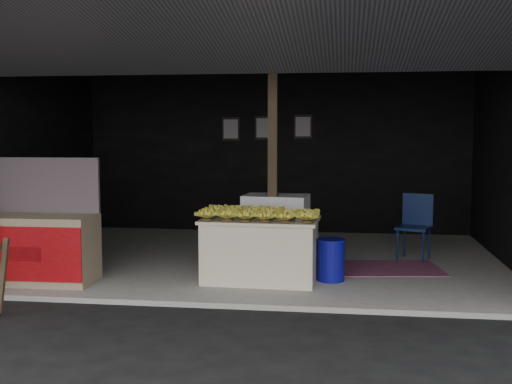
# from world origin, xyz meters

# --- Properties ---
(ground) EXTENTS (80.00, 80.00, 0.00)m
(ground) POSITION_xyz_m (0.00, 0.00, 0.00)
(ground) COLOR black
(ground) RESTS_ON ground
(concrete_slab) EXTENTS (7.00, 5.00, 0.06)m
(concrete_slab) POSITION_xyz_m (0.00, 2.50, 0.03)
(concrete_slab) COLOR gray
(concrete_slab) RESTS_ON ground
(shophouse) EXTENTS (7.40, 7.29, 3.02)m
(shophouse) POSITION_xyz_m (0.00, 2.82, 2.10)
(shophouse) COLOR black
(shophouse) RESTS_ON ground
(banana_table) EXTENTS (1.43, 0.91, 0.77)m
(banana_table) POSITION_xyz_m (0.25, 1.08, 0.45)
(banana_table) COLOR silver
(banana_table) RESTS_ON concrete_slab
(banana_pile) EXTENTS (1.31, 0.82, 0.15)m
(banana_pile) POSITION_xyz_m (0.25, 1.08, 0.90)
(banana_pile) COLOR gold
(banana_pile) RESTS_ON banana_table
(white_crate) EXTENTS (0.91, 0.66, 0.95)m
(white_crate) POSITION_xyz_m (0.33, 2.07, 0.54)
(white_crate) COLOR white
(white_crate) RESTS_ON concrete_slab
(neighbor_stall) EXTENTS (1.46, 0.68, 1.50)m
(neighbor_stall) POSITION_xyz_m (-2.44, 0.64, 0.51)
(neighbor_stall) COLOR #998466
(neighbor_stall) RESTS_ON concrete_slab
(water_barrel) EXTENTS (0.33, 0.33, 0.48)m
(water_barrel) POSITION_xyz_m (1.10, 1.20, 0.30)
(water_barrel) COLOR #0B0C7F
(water_barrel) RESTS_ON concrete_slab
(plastic_chair) EXTENTS (0.57, 0.57, 0.93)m
(plastic_chair) POSITION_xyz_m (2.25, 2.70, 0.61)
(plastic_chair) COLOR #0A173B
(plastic_chair) RESTS_ON concrete_slab
(magenta_rug) EXTENTS (1.63, 1.20, 0.01)m
(magenta_rug) POSITION_xyz_m (1.77, 1.99, 0.07)
(magenta_rug) COLOR maroon
(magenta_rug) RESTS_ON concrete_slab
(picture_frames) EXTENTS (1.62, 0.04, 0.46)m
(picture_frames) POSITION_xyz_m (-0.17, 4.89, 1.93)
(picture_frames) COLOR black
(picture_frames) RESTS_ON shophouse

